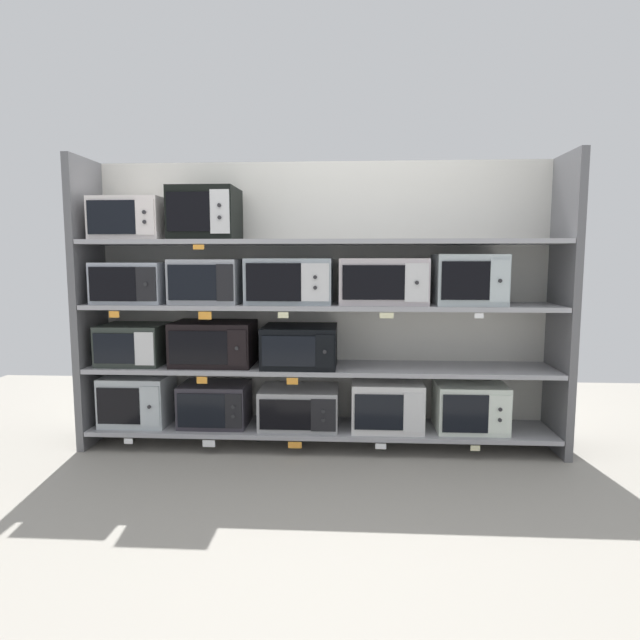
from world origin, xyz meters
The scene contains 36 objects.
ground centered at (0.00, -1.00, -0.01)m, with size 7.09×6.00×0.02m, color gray.
back_panel centered at (0.00, 0.24, 0.97)m, with size 3.29×0.04×1.93m, color beige.
upright_left centered at (-1.57, 0.00, 0.97)m, with size 0.05×0.44×1.93m, color #5B5B5E.
upright_right centered at (1.57, 0.00, 0.97)m, with size 0.05×0.44×1.93m, color #5B5B5E.
shelf_0 centered at (0.00, 0.00, 0.12)m, with size 3.09×0.44×0.03m, color #99999E.
microwave_0 centered at (-1.26, 0.00, 0.30)m, with size 0.44×0.36×0.34m.
microwave_1 centered at (-0.72, 0.00, 0.28)m, with size 0.45×0.35×0.29m.
microwave_2 centered at (-0.14, 0.00, 0.27)m, with size 0.53×0.39×0.26m.
microwave_3 centered at (0.45, 0.00, 0.30)m, with size 0.47×0.39×0.32m.
microwave_4 centered at (1.00, 0.00, 0.29)m, with size 0.46×0.36×0.31m.
price_tag_0 centered at (-1.24, -0.23, 0.08)m, with size 0.06×0.00×0.04m, color white.
price_tag_1 centered at (-0.71, -0.23, 0.08)m, with size 0.08×0.00×0.04m, color white.
price_tag_2 centered at (-0.15, -0.23, 0.08)m, with size 0.09×0.00×0.04m, color orange.
price_tag_3 centered at (0.40, -0.23, 0.08)m, with size 0.07×0.00×0.04m, color white.
price_tag_4 centered at (0.99, -0.23, 0.08)m, with size 0.06×0.00×0.03m, color beige.
shelf_1 centered at (0.00, 0.00, 0.54)m, with size 3.09×0.44×0.03m, color #99999E.
microwave_5 centered at (-1.27, 0.00, 0.69)m, with size 0.42×0.37×0.27m.
microwave_6 centered at (-0.72, 0.00, 0.70)m, with size 0.54×0.38×0.29m.
microwave_7 centered at (-0.13, 0.00, 0.69)m, with size 0.49×0.44×0.27m.
price_tag_5 centered at (-0.74, -0.23, 0.50)m, with size 0.07×0.00×0.04m, color orange.
price_tag_6 centered at (-0.16, -0.23, 0.50)m, with size 0.07×0.00×0.04m, color orange.
shelf_2 centered at (0.00, 0.00, 0.96)m, with size 3.09×0.44×0.03m, color #99999E.
microwave_8 centered at (-1.25, 0.00, 1.11)m, with size 0.46×0.41×0.27m.
microwave_9 centered at (-0.75, 0.00, 1.12)m, with size 0.44×0.38×0.29m.
microwave_10 centered at (-0.20, 0.00, 1.12)m, with size 0.56×0.36×0.30m.
microwave_11 centered at (0.41, 0.00, 1.12)m, with size 0.57×0.38×0.30m.
microwave_12 centered at (0.96, 0.00, 1.14)m, with size 0.44×0.38×0.32m.
price_tag_7 centered at (-1.30, -0.23, 0.92)m, with size 0.07×0.00×0.04m, color orange.
price_tag_8 centered at (-0.71, -0.23, 0.91)m, with size 0.08×0.00×0.05m, color orange.
price_tag_9 centered at (-0.22, -0.23, 0.92)m, with size 0.07×0.00×0.04m, color beige.
price_tag_10 centered at (0.43, -0.23, 0.92)m, with size 0.09×0.00×0.03m, color beige.
price_tag_11 centered at (0.99, -0.23, 0.92)m, with size 0.05×0.00×0.03m, color white.
shelf_3 centered at (0.00, 0.00, 1.38)m, with size 3.09×0.44×0.03m, color #99999E.
microwave_13 centered at (-1.25, 0.00, 1.53)m, with size 0.46×0.38×0.28m.
microwave_14 centered at (-0.76, 0.00, 1.56)m, with size 0.42×0.39×0.34m.
price_tag_12 centered at (-0.74, -0.23, 1.34)m, with size 0.07×0.00×0.03m, color orange.
Camera 1 is at (0.20, -3.53, 1.28)m, focal length 30.06 mm.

